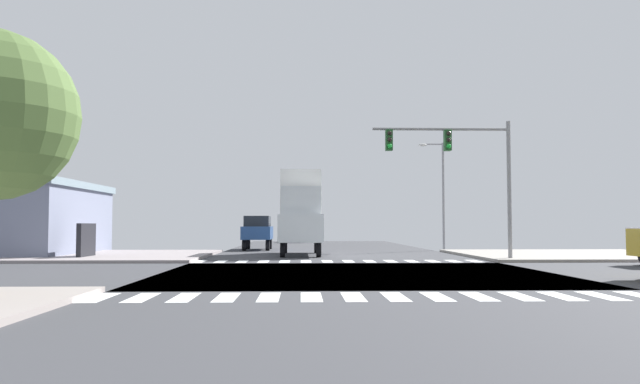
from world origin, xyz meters
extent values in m
cube|color=#37383C|center=(0.00, 0.00, -0.03)|extent=(14.00, 90.00, 0.05)
cube|color=#37383C|center=(0.00, 0.00, -0.03)|extent=(90.00, 12.00, 0.05)
cube|color=gray|center=(13.00, 12.00, 0.07)|extent=(12.00, 12.00, 0.14)
cube|color=gray|center=(-13.00, 12.00, 0.07)|extent=(12.00, 12.00, 0.14)
cube|color=silver|center=(-6.75, -7.30, 0.00)|extent=(0.50, 2.00, 0.01)
cube|color=silver|center=(-5.75, -7.30, 0.00)|extent=(0.50, 2.00, 0.01)
cube|color=silver|center=(-4.75, -7.30, 0.00)|extent=(0.50, 2.00, 0.01)
cube|color=silver|center=(-3.75, -7.30, 0.00)|extent=(0.50, 2.00, 0.01)
cube|color=silver|center=(-2.75, -7.30, 0.00)|extent=(0.50, 2.00, 0.01)
cube|color=silver|center=(-1.75, -7.30, 0.00)|extent=(0.50, 2.00, 0.01)
cube|color=silver|center=(-0.75, -7.30, 0.00)|extent=(0.50, 2.00, 0.01)
cube|color=silver|center=(0.25, -7.30, 0.00)|extent=(0.50, 2.00, 0.01)
cube|color=silver|center=(1.25, -7.30, 0.00)|extent=(0.50, 2.00, 0.01)
cube|color=silver|center=(2.25, -7.30, 0.00)|extent=(0.50, 2.00, 0.01)
cube|color=silver|center=(3.25, -7.30, 0.00)|extent=(0.50, 2.00, 0.01)
cube|color=silver|center=(4.25, -7.30, 0.00)|extent=(0.50, 2.00, 0.01)
cube|color=silver|center=(5.25, -7.30, 0.00)|extent=(0.50, 2.00, 0.01)
cube|color=silver|center=(-6.75, 7.30, 0.00)|extent=(0.50, 2.00, 0.01)
cube|color=silver|center=(-5.75, 7.30, 0.00)|extent=(0.50, 2.00, 0.01)
cube|color=silver|center=(-4.75, 7.30, 0.00)|extent=(0.50, 2.00, 0.01)
cube|color=silver|center=(-3.75, 7.30, 0.00)|extent=(0.50, 2.00, 0.01)
cube|color=silver|center=(-2.75, 7.30, 0.00)|extent=(0.50, 2.00, 0.01)
cube|color=silver|center=(-1.75, 7.30, 0.00)|extent=(0.50, 2.00, 0.01)
cube|color=silver|center=(-0.75, 7.30, 0.00)|extent=(0.50, 2.00, 0.01)
cube|color=silver|center=(0.25, 7.30, 0.00)|extent=(0.50, 2.00, 0.01)
cube|color=silver|center=(1.25, 7.30, 0.00)|extent=(0.50, 2.00, 0.01)
cube|color=silver|center=(2.25, 7.30, 0.00)|extent=(0.50, 2.00, 0.01)
cube|color=silver|center=(3.25, 7.30, 0.00)|extent=(0.50, 2.00, 0.01)
cube|color=silver|center=(4.25, 7.30, 0.00)|extent=(0.50, 2.00, 0.01)
cube|color=silver|center=(5.25, 7.30, 0.00)|extent=(0.50, 2.00, 0.01)
cube|color=silver|center=(6.25, 7.30, 0.00)|extent=(0.50, 2.00, 0.01)
cylinder|color=gray|center=(8.04, 7.45, 3.37)|extent=(0.20, 0.20, 6.74)
cylinder|color=gray|center=(4.74, 7.45, 6.34)|extent=(6.60, 0.14, 0.14)
cube|color=#1E5123|center=(5.07, 7.45, 5.79)|extent=(0.32, 0.40, 1.00)
sphere|color=black|center=(5.07, 7.20, 6.10)|extent=(0.22, 0.22, 0.22)
sphere|color=black|center=(5.07, 7.20, 5.79)|extent=(0.22, 0.22, 0.22)
sphere|color=green|center=(5.07, 7.20, 5.48)|extent=(0.22, 0.22, 0.22)
cube|color=#1E5123|center=(2.24, 7.45, 5.79)|extent=(0.32, 0.40, 1.00)
sphere|color=black|center=(2.24, 7.20, 6.10)|extent=(0.22, 0.22, 0.22)
sphere|color=black|center=(2.24, 7.20, 5.79)|extent=(0.22, 0.22, 0.22)
sphere|color=green|center=(2.24, 7.20, 5.48)|extent=(0.22, 0.22, 0.22)
cylinder|color=gray|center=(7.82, 20.33, 3.70)|extent=(0.16, 0.16, 7.40)
cylinder|color=gray|center=(7.12, 20.33, 7.30)|extent=(1.40, 0.10, 0.10)
ellipsoid|color=silver|center=(6.42, 20.33, 7.25)|extent=(0.60, 0.32, 0.20)
cube|color=black|center=(-12.82, 9.66, 0.90)|extent=(0.24, 2.20, 1.80)
cylinder|color=black|center=(-1.04, 11.13, 0.40)|extent=(0.26, 0.80, 0.80)
cylinder|color=black|center=(-2.96, 11.13, 0.40)|extent=(0.26, 0.80, 0.80)
cylinder|color=black|center=(-1.04, 16.03, 0.40)|extent=(0.26, 0.80, 0.80)
cylinder|color=black|center=(-2.96, 16.03, 0.40)|extent=(0.26, 0.80, 0.80)
cube|color=silver|center=(-2.00, 13.58, 1.54)|extent=(2.40, 7.20, 1.49)
cube|color=white|center=(-2.00, 14.66, 3.57)|extent=(2.30, 4.18, 2.56)
cube|color=silver|center=(-2.00, 11.42, 3.03)|extent=(2.11, 2.02, 1.49)
cylinder|color=black|center=(-4.22, 19.81, 0.37)|extent=(0.26, 0.74, 0.74)
cylinder|color=black|center=(-5.78, 19.81, 0.37)|extent=(0.26, 0.74, 0.74)
cylinder|color=black|center=(-4.22, 22.93, 0.37)|extent=(0.26, 0.74, 0.74)
cylinder|color=black|center=(-5.78, 22.93, 0.37)|extent=(0.26, 0.74, 0.74)
cube|color=navy|center=(-5.00, 21.37, 1.18)|extent=(1.96, 4.60, 0.88)
cube|color=black|center=(-5.00, 21.37, 1.98)|extent=(1.69, 3.22, 0.72)
cylinder|color=black|center=(-1.28, 38.85, 0.34)|extent=(0.26, 0.68, 0.68)
cylinder|color=black|center=(-2.72, 38.85, 0.34)|extent=(0.26, 0.68, 0.68)
cylinder|color=black|center=(-1.28, 41.77, 0.34)|extent=(0.26, 0.68, 0.68)
cylinder|color=black|center=(-2.72, 41.77, 0.34)|extent=(0.26, 0.68, 0.68)
cube|color=silver|center=(-2.00, 40.31, 1.01)|extent=(1.80, 4.30, 0.66)
cube|color=black|center=(-2.00, 40.31, 1.61)|extent=(1.55, 2.24, 0.54)
camera|label=1|loc=(-2.00, -22.18, 1.70)|focal=34.98mm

